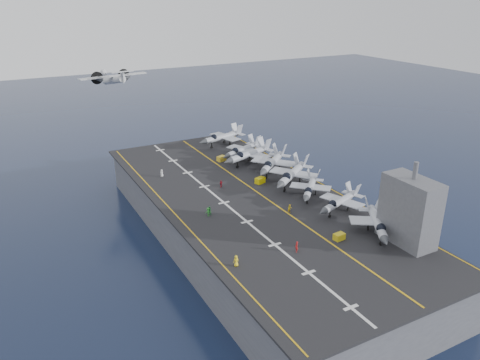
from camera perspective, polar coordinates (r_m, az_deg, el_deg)
name	(u,v)px	position (r m, az deg, el deg)	size (l,w,h in m)	color
ground	(248,240)	(105.74, 1.04, -7.27)	(500.00, 500.00, 0.00)	#142135
hull	(249,220)	(103.39, 1.06, -4.85)	(36.00, 90.00, 10.00)	#56595E
flight_deck	(249,198)	(101.15, 1.08, -2.22)	(38.00, 92.00, 0.40)	black
foul_line	(261,194)	(102.45, 2.54, -1.78)	(0.35, 90.00, 0.02)	gold
landing_centerline	(224,203)	(98.51, -1.97, -2.78)	(0.50, 90.00, 0.02)	silver
deck_edge_port	(175,214)	(94.64, -7.96, -4.07)	(0.25, 90.00, 0.02)	gold
deck_edge_stbd	(318,182)	(110.63, 9.46, -0.22)	(0.25, 90.00, 0.02)	gold
island_superstructure	(411,203)	(85.57, 20.07, -2.67)	(5.00, 10.00, 15.00)	#56595E
fighter_jet_1	(377,222)	(88.64, 16.39, -4.91)	(15.90, 17.34, 5.01)	gray
fighter_jet_2	(340,201)	(95.89, 12.13, -2.51)	(15.46, 12.77, 4.61)	#979EA6
fighter_jet_3	(310,187)	(101.51, 8.54, -0.86)	(15.41, 15.47, 4.55)	#949DA4
fighter_jet_4	(292,173)	(107.21, 6.37, 0.83)	(19.53, 18.27, 5.64)	#A0A9B3
fighter_jet_5	(272,162)	(114.15, 3.97, 2.22)	(19.10, 18.50, 5.56)	#99A2AA
fighter_jet_6	(249,153)	(119.94, 1.15, 3.26)	(18.56, 15.11, 5.57)	gray
fighter_jet_7	(243,149)	(123.94, 0.33, 3.78)	(17.54, 15.13, 5.13)	#9FA7AF
fighter_jet_8	(223,136)	(135.12, -2.10, 5.34)	(17.10, 13.42, 5.25)	#90959E
tow_cart_a	(339,237)	(85.97, 12.00, -6.76)	(2.09, 1.47, 1.19)	gold
tow_cart_b	(260,180)	(108.32, 2.47, -0.05)	(2.59, 2.08, 1.35)	#DAC206
tow_cart_c	(221,159)	(122.69, -2.29, 2.63)	(2.51, 2.02, 1.31)	gold
crew_0	(236,261)	(76.40, -0.48, -9.83)	(1.20, 0.84, 1.93)	yellow
crew_2	(209,210)	(93.33, -3.74, -3.72)	(1.18, 1.23, 1.71)	#26833C
crew_3	(208,212)	(92.59, -3.89, -3.91)	(1.26, 1.04, 1.81)	#268D29
crew_4	(221,184)	(105.98, -2.32, -0.46)	(1.18, 1.01, 1.66)	#AA0D1F
crew_5	(162,173)	(113.52, -9.51, 0.84)	(1.29, 1.15, 1.80)	silver
crew_6	(297,247)	(80.78, 6.91, -8.09)	(1.07, 1.35, 1.97)	#B21919
crew_7	(290,209)	(94.30, 6.09, -3.48)	(1.10, 0.74, 1.81)	yellow
transport_plane	(114,80)	(145.64, -15.12, 11.68)	(22.52, 17.14, 4.85)	#BABCBF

